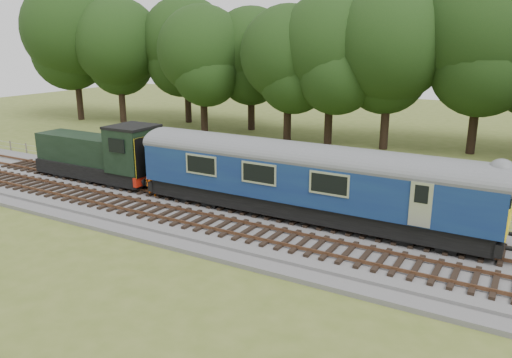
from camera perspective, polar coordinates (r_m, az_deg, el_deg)
The scene contains 9 objects.
ground at distance 26.80m, azimuth -7.00°, elevation -3.97°, with size 120.00×120.00×0.00m, color #4E5E22.
ballast at distance 26.74m, azimuth -7.02°, elevation -3.61°, with size 70.00×7.00×0.35m, color #4C4C4F.
track_north at distance 27.73m, azimuth -5.30°, elevation -2.33°, with size 67.20×2.40×0.21m.
track_south at distance 25.48m, azimuth -9.19°, elevation -4.12°, with size 67.20×2.40×0.21m.
fence at distance 30.32m, azimuth -1.92°, elevation -1.51°, with size 64.00×0.12×1.00m, color #6B6054, non-canonical shape.
tree_line at distance 45.67m, azimuth 9.76°, elevation 4.15°, with size 70.00×8.00×18.00m, color black, non-canonical shape.
dmu_railcar at distance 24.36m, azimuth 5.67°, elevation 0.49°, with size 18.05×2.86×3.88m.
shunter_loco at distance 32.61m, azimuth -17.25°, elevation 2.60°, with size 8.91×2.60×3.38m.
worker at distance 28.81m, azimuth -11.83°, elevation -0.05°, with size 0.70×0.46×1.92m, color orange.
Camera 1 is at (15.32, -20.08, 8.97)m, focal length 35.00 mm.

